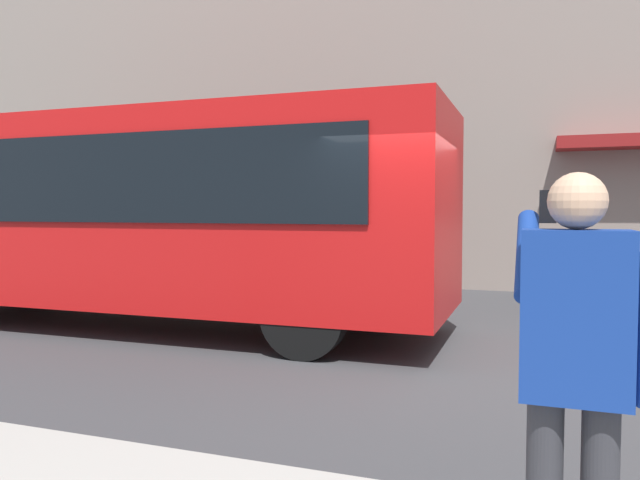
# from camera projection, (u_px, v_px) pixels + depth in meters

# --- Properties ---
(ground_plane) EXTENTS (60.00, 60.00, 0.00)m
(ground_plane) POSITION_uv_depth(u_px,v_px,m) (444.00, 361.00, 6.85)
(ground_plane) COLOR #38383A
(building_facade_far) EXTENTS (28.00, 1.55, 12.00)m
(building_facade_far) POSITION_uv_depth(u_px,v_px,m) (493.00, 9.00, 12.94)
(building_facade_far) COLOR gray
(building_facade_far) RESTS_ON ground_plane
(red_bus) EXTENTS (9.05, 2.54, 3.08)m
(red_bus) POSITION_uv_depth(u_px,v_px,m) (139.00, 211.00, 8.92)
(red_bus) COLOR red
(red_bus) RESTS_ON ground_plane
(pedestrian_photographer) EXTENTS (0.53, 0.52, 1.70)m
(pedestrian_photographer) POSITION_uv_depth(u_px,v_px,m) (575.00, 356.00, 2.35)
(pedestrian_photographer) COLOR #2D2D33
(pedestrian_photographer) RESTS_ON sidewalk_curb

